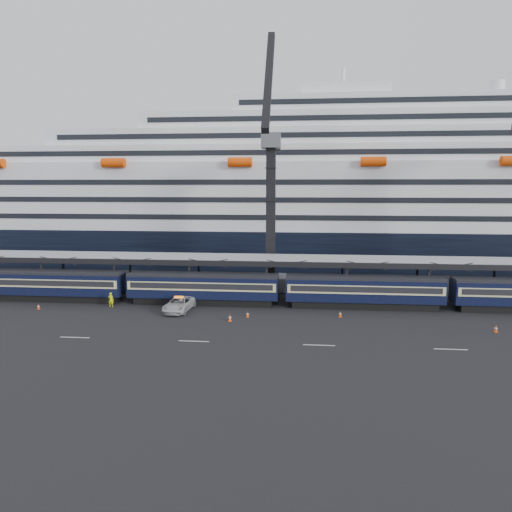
% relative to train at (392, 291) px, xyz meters
% --- Properties ---
extents(ground, '(260.00, 260.00, 0.00)m').
position_rel_train_xyz_m(ground, '(4.65, -10.00, -2.20)').
color(ground, black).
rests_on(ground, ground).
extents(train, '(133.05, 3.00, 4.05)m').
position_rel_train_xyz_m(train, '(0.00, 0.00, 0.00)').
color(train, black).
rests_on(train, ground).
extents(canopy, '(130.00, 6.25, 5.53)m').
position_rel_train_xyz_m(canopy, '(4.65, 4.00, 3.05)').
color(canopy, gray).
rests_on(canopy, ground).
extents(cruise_ship, '(214.09, 28.84, 34.00)m').
position_rel_train_xyz_m(cruise_ship, '(3.57, 35.99, 10.14)').
color(cruise_ship, black).
rests_on(cruise_ship, ground).
extents(crane_dark_near, '(4.50, 17.75, 35.08)m').
position_rel_train_xyz_m(crane_dark_near, '(-15.35, 8.59, 9.73)').
color(crane_dark_near, '#4B4D53').
rests_on(crane_dark_near, ground).
extents(pickup_truck, '(3.14, 6.04, 1.63)m').
position_rel_train_xyz_m(pickup_truck, '(-25.56, -3.48, -1.39)').
color(pickup_truck, '#ACB0B3').
rests_on(pickup_truck, ground).
extents(worker, '(0.67, 0.45, 1.83)m').
position_rel_train_xyz_m(worker, '(-34.43, -2.50, -1.28)').
color(worker, '#D6E60C').
rests_on(worker, ground).
extents(traffic_cone_a, '(0.34, 0.34, 0.68)m').
position_rel_train_xyz_m(traffic_cone_a, '(-42.83, -4.32, -1.87)').
color(traffic_cone_a, '#F14707').
rests_on(traffic_cone_a, ground).
extents(traffic_cone_b, '(0.34, 0.34, 0.67)m').
position_rel_train_xyz_m(traffic_cone_b, '(-17.08, -5.36, -1.87)').
color(traffic_cone_b, '#F14707').
rests_on(traffic_cone_b, ground).
extents(traffic_cone_c, '(0.40, 0.40, 0.80)m').
position_rel_train_xyz_m(traffic_cone_c, '(-18.86, -7.12, -1.81)').
color(traffic_cone_c, '#F14707').
rests_on(traffic_cone_c, ground).
extents(traffic_cone_d, '(0.35, 0.35, 0.69)m').
position_rel_train_xyz_m(traffic_cone_d, '(-6.52, -4.28, -1.86)').
color(traffic_cone_d, '#F14707').
rests_on(traffic_cone_d, ground).
extents(traffic_cone_e, '(0.38, 0.38, 0.76)m').
position_rel_train_xyz_m(traffic_cone_e, '(8.90, -8.36, -1.83)').
color(traffic_cone_e, '#F14707').
rests_on(traffic_cone_e, ground).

